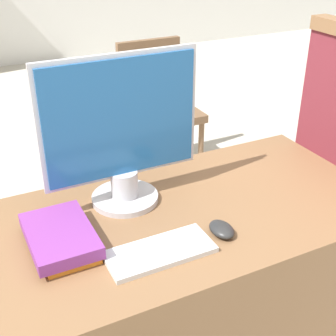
# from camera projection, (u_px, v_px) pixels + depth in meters

# --- Properties ---
(desk) EXTENTS (1.36, 0.69, 0.74)m
(desk) POSITION_uv_depth(u_px,v_px,m) (181.00, 296.00, 1.70)
(desk) COLOR brown
(desk) RESTS_ON ground_plane
(monitor) EXTENTS (0.52, 0.22, 0.50)m
(monitor) POSITION_uv_depth(u_px,v_px,m) (122.00, 133.00, 1.47)
(monitor) COLOR #B7B7BC
(monitor) RESTS_ON desk
(keyboard) EXTENTS (0.31, 0.14, 0.02)m
(keyboard) POSITION_uv_depth(u_px,v_px,m) (160.00, 252.00, 1.33)
(keyboard) COLOR silver
(keyboard) RESTS_ON desk
(mouse) EXTENTS (0.07, 0.10, 0.03)m
(mouse) POSITION_uv_depth(u_px,v_px,m) (222.00, 229.00, 1.41)
(mouse) COLOR #262626
(mouse) RESTS_ON desk
(book_stack) EXTENTS (0.18, 0.27, 0.06)m
(book_stack) POSITION_uv_depth(u_px,v_px,m) (61.00, 238.00, 1.35)
(book_stack) COLOR orange
(book_stack) RESTS_ON desk
(far_chair) EXTENTS (0.44, 0.44, 0.89)m
(far_chair) POSITION_uv_depth(u_px,v_px,m) (157.00, 101.00, 3.09)
(far_chair) COLOR brown
(far_chair) RESTS_ON ground_plane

